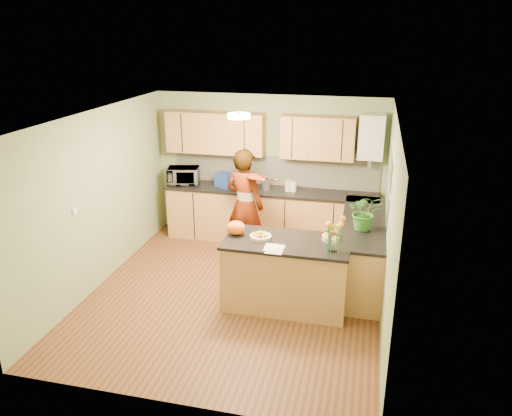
# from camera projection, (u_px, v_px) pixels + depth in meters

# --- Properties ---
(floor) EXTENTS (4.50, 4.50, 0.00)m
(floor) POSITION_uv_depth(u_px,v_px,m) (235.00, 294.00, 7.05)
(floor) COLOR #582D19
(floor) RESTS_ON ground
(ceiling) EXTENTS (4.00, 4.50, 0.02)m
(ceiling) POSITION_uv_depth(u_px,v_px,m) (232.00, 117.00, 6.20)
(ceiling) COLOR white
(ceiling) RESTS_ON wall_back
(wall_back) EXTENTS (4.00, 0.02, 2.50)m
(wall_back) POSITION_uv_depth(u_px,v_px,m) (269.00, 167.00, 8.68)
(wall_back) COLOR gray
(wall_back) RESTS_ON floor
(wall_front) EXTENTS (4.00, 0.02, 2.50)m
(wall_front) POSITION_uv_depth(u_px,v_px,m) (167.00, 294.00, 4.57)
(wall_front) COLOR gray
(wall_front) RESTS_ON floor
(wall_left) EXTENTS (0.02, 4.50, 2.50)m
(wall_left) POSITION_uv_depth(u_px,v_px,m) (98.00, 200.00, 7.06)
(wall_left) COLOR gray
(wall_left) RESTS_ON floor
(wall_right) EXTENTS (0.02, 4.50, 2.50)m
(wall_right) POSITION_uv_depth(u_px,v_px,m) (389.00, 224.00, 6.19)
(wall_right) COLOR gray
(wall_right) RESTS_ON floor
(back_counter) EXTENTS (3.64, 0.62, 0.94)m
(back_counter) POSITION_uv_depth(u_px,v_px,m) (271.00, 215.00, 8.65)
(back_counter) COLOR #A48041
(back_counter) RESTS_ON floor
(right_counter) EXTENTS (0.62, 2.24, 0.94)m
(right_counter) POSITION_uv_depth(u_px,v_px,m) (362.00, 250.00, 7.30)
(right_counter) COLOR #A48041
(right_counter) RESTS_ON floor
(splashback) EXTENTS (3.60, 0.02, 0.52)m
(splashback) POSITION_uv_depth(u_px,v_px,m) (274.00, 171.00, 8.66)
(splashback) COLOR beige
(splashback) RESTS_ON back_counter
(upper_cabinets) EXTENTS (3.20, 0.34, 0.70)m
(upper_cabinets) POSITION_uv_depth(u_px,v_px,m) (257.00, 135.00, 8.36)
(upper_cabinets) COLOR #A48041
(upper_cabinets) RESTS_ON wall_back
(boiler) EXTENTS (0.40, 0.30, 0.86)m
(boiler) POSITION_uv_depth(u_px,v_px,m) (371.00, 137.00, 7.95)
(boiler) COLOR white
(boiler) RESTS_ON wall_back
(window_right) EXTENTS (0.01, 1.30, 1.05)m
(window_right) POSITION_uv_depth(u_px,v_px,m) (390.00, 186.00, 6.64)
(window_right) COLOR white
(window_right) RESTS_ON wall_right
(light_switch) EXTENTS (0.02, 0.09, 0.09)m
(light_switch) POSITION_uv_depth(u_px,v_px,m) (75.00, 211.00, 6.49)
(light_switch) COLOR white
(light_switch) RESTS_ON wall_left
(ceiling_lamp) EXTENTS (0.30, 0.30, 0.07)m
(ceiling_lamp) POSITION_uv_depth(u_px,v_px,m) (239.00, 116.00, 6.48)
(ceiling_lamp) COLOR #FFEABF
(ceiling_lamp) RESTS_ON ceiling
(peninsula_island) EXTENTS (1.64, 0.84, 0.94)m
(peninsula_island) POSITION_uv_depth(u_px,v_px,m) (286.00, 273.00, 6.62)
(peninsula_island) COLOR #A48041
(peninsula_island) RESTS_ON floor
(fruit_dish) EXTENTS (0.28, 0.28, 0.10)m
(fruit_dish) POSITION_uv_depth(u_px,v_px,m) (261.00, 235.00, 6.52)
(fruit_dish) COLOR beige
(fruit_dish) RESTS_ON peninsula_island
(orange_bowl) EXTENTS (0.23, 0.23, 0.13)m
(orange_bowl) POSITION_uv_depth(u_px,v_px,m) (331.00, 236.00, 6.46)
(orange_bowl) COLOR beige
(orange_bowl) RESTS_ON peninsula_island
(flower_vase) EXTENTS (0.27, 0.27, 0.49)m
(flower_vase) POSITION_uv_depth(u_px,v_px,m) (334.00, 226.00, 6.06)
(flower_vase) COLOR silver
(flower_vase) RESTS_ON peninsula_island
(orange_bag) EXTENTS (0.28, 0.24, 0.19)m
(orange_bag) POSITION_uv_depth(u_px,v_px,m) (236.00, 228.00, 6.63)
(orange_bag) COLOR orange
(orange_bag) RESTS_ON peninsula_island
(papers) EXTENTS (0.21, 0.29, 0.01)m
(papers) POSITION_uv_depth(u_px,v_px,m) (275.00, 249.00, 6.21)
(papers) COLOR silver
(papers) RESTS_ON peninsula_island
(violinist) EXTENTS (0.78, 0.64, 1.82)m
(violinist) POSITION_uv_depth(u_px,v_px,m) (245.00, 205.00, 7.85)
(violinist) COLOR #E1A389
(violinist) RESTS_ON floor
(violin) EXTENTS (0.69, 0.60, 0.17)m
(violin) POSITION_uv_depth(u_px,v_px,m) (254.00, 177.00, 7.41)
(violin) COLOR #590D05
(violin) RESTS_ON violinist
(microwave) EXTENTS (0.60, 0.47, 0.29)m
(microwave) POSITION_uv_depth(u_px,v_px,m) (183.00, 176.00, 8.77)
(microwave) COLOR white
(microwave) RESTS_ON back_counter
(blue_box) EXTENTS (0.36, 0.32, 0.24)m
(blue_box) POSITION_uv_depth(u_px,v_px,m) (225.00, 180.00, 8.64)
(blue_box) COLOR navy
(blue_box) RESTS_ON back_counter
(kettle) EXTENTS (0.14, 0.14, 0.27)m
(kettle) POSITION_uv_depth(u_px,v_px,m) (266.00, 183.00, 8.46)
(kettle) COLOR silver
(kettle) RESTS_ON back_counter
(jar_cream) EXTENTS (0.15, 0.15, 0.19)m
(jar_cream) POSITION_uv_depth(u_px,v_px,m) (288.00, 186.00, 8.40)
(jar_cream) COLOR beige
(jar_cream) RESTS_ON back_counter
(jar_white) EXTENTS (0.12, 0.12, 0.16)m
(jar_white) POSITION_uv_depth(u_px,v_px,m) (293.00, 187.00, 8.38)
(jar_white) COLOR white
(jar_white) RESTS_ON back_counter
(potted_plant) EXTENTS (0.50, 0.45, 0.51)m
(potted_plant) POSITION_uv_depth(u_px,v_px,m) (365.00, 212.00, 6.74)
(potted_plant) COLOR #337527
(potted_plant) RESTS_ON right_counter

